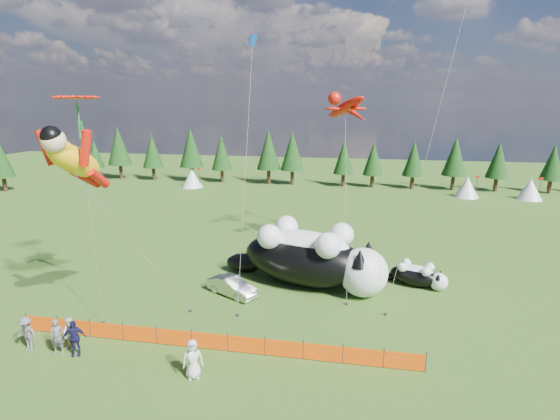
% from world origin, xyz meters
% --- Properties ---
extents(ground, '(160.00, 160.00, 0.00)m').
position_xyz_m(ground, '(0.00, 0.00, 0.00)').
color(ground, '#143309').
rests_on(ground, ground).
extents(safety_fence, '(22.06, 0.06, 1.10)m').
position_xyz_m(safety_fence, '(0.00, -3.00, 0.50)').
color(safety_fence, '#262626').
rests_on(safety_fence, ground).
extents(tree_line, '(90.00, 4.00, 8.00)m').
position_xyz_m(tree_line, '(0.00, 45.00, 4.00)').
color(tree_line, black).
rests_on(tree_line, ground).
extents(festival_tents, '(50.00, 3.20, 2.80)m').
position_xyz_m(festival_tents, '(11.00, 40.00, 1.40)').
color(festival_tents, white).
rests_on(festival_tents, ground).
extents(cat_large, '(12.24, 6.86, 4.51)m').
position_xyz_m(cat_large, '(4.28, 6.43, 2.14)').
color(cat_large, black).
rests_on(cat_large, ground).
extents(cat_small, '(4.58, 2.81, 1.72)m').
position_xyz_m(cat_small, '(11.82, 7.66, 0.82)').
color(cat_small, black).
rests_on(cat_small, ground).
extents(car, '(3.91, 2.93, 1.23)m').
position_xyz_m(car, '(-0.78, 3.76, 0.62)').
color(car, '#B7B6BC').
rests_on(car, ground).
extents(spectator_a, '(0.82, 0.69, 1.92)m').
position_xyz_m(spectator_a, '(-7.68, -4.78, 0.96)').
color(spectator_a, '#5B5A60').
rests_on(spectator_a, ground).
extents(spectator_b, '(0.92, 0.56, 1.84)m').
position_xyz_m(spectator_b, '(-7.19, -4.33, 0.92)').
color(spectator_b, silver).
rests_on(spectator_b, ground).
extents(spectator_c, '(1.28, 0.98, 1.95)m').
position_xyz_m(spectator_c, '(-6.70, -4.75, 0.98)').
color(spectator_c, '#17163D').
rests_on(spectator_c, ground).
extents(spectator_d, '(1.28, 0.76, 1.88)m').
position_xyz_m(spectator_d, '(-9.49, -4.77, 0.94)').
color(spectator_d, '#5B5A60').
rests_on(spectator_d, ground).
extents(spectator_e, '(1.14, 0.96, 1.97)m').
position_xyz_m(spectator_e, '(0.04, -5.45, 0.99)').
color(spectator_e, silver).
rests_on(spectator_e, ground).
extents(superhero_kite, '(8.02, 5.03, 12.73)m').
position_xyz_m(superhero_kite, '(-8.30, -0.88, 9.63)').
color(superhero_kite, yellow).
rests_on(superhero_kite, ground).
extents(gecko_kite, '(6.79, 14.16, 16.10)m').
position_xyz_m(gecko_kite, '(6.06, 14.07, 12.40)').
color(gecko_kite, red).
rests_on(gecko_kite, ground).
extents(flower_kite, '(3.75, 4.43, 13.39)m').
position_xyz_m(flower_kite, '(-9.25, 1.24, 12.91)').
color(flower_kite, red).
rests_on(flower_kite, ground).
extents(diamond_kite_a, '(0.92, 7.26, 18.08)m').
position_xyz_m(diamond_kite_a, '(-0.01, 7.21, 15.92)').
color(diamond_kite_a, '#0B46AE').
rests_on(diamond_kite_a, ground).
extents(diamond_kite_b, '(4.86, 5.54, 21.09)m').
position_xyz_m(diamond_kite_b, '(13.39, 7.53, 18.79)').
color(diamond_kite_b, '#0B8981').
rests_on(diamond_kite_b, ground).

